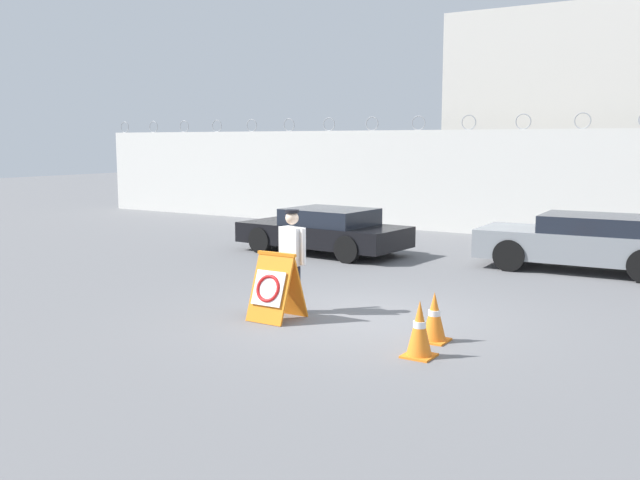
# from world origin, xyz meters

# --- Properties ---
(ground_plane) EXTENTS (90.00, 90.00, 0.00)m
(ground_plane) POSITION_xyz_m (0.00, 0.00, 0.00)
(ground_plane) COLOR slate
(perimeter_wall) EXTENTS (36.00, 0.30, 3.65)m
(perimeter_wall) POSITION_xyz_m (-0.00, 11.15, 1.60)
(perimeter_wall) COLOR silver
(perimeter_wall) RESTS_ON ground_plane
(building_block) EXTENTS (6.50, 5.25, 7.10)m
(building_block) POSITION_xyz_m (-1.01, 15.81, 3.55)
(building_block) COLOR beige
(building_block) RESTS_ON ground_plane
(barricade_sign) EXTENTS (0.73, 0.79, 1.09)m
(barricade_sign) POSITION_xyz_m (-1.13, -0.87, 0.54)
(barricade_sign) COLOR orange
(barricade_sign) RESTS_ON ground_plane
(security_guard) EXTENTS (0.62, 0.48, 1.73)m
(security_guard) POSITION_xyz_m (-1.17, -0.31, 0.96)
(security_guard) COLOR #232838
(security_guard) RESTS_ON ground_plane
(traffic_cone_near) EXTENTS (0.40, 0.40, 0.77)m
(traffic_cone_near) POSITION_xyz_m (1.66, -1.47, 0.38)
(traffic_cone_near) COLOR orange
(traffic_cone_near) RESTS_ON ground_plane
(traffic_cone_mid) EXTENTS (0.41, 0.41, 0.72)m
(traffic_cone_mid) POSITION_xyz_m (1.53, -0.67, 0.36)
(traffic_cone_mid) COLOR orange
(traffic_cone_mid) RESTS_ON ground_plane
(parked_car_front_coupe) EXTENTS (4.42, 2.16, 1.16)m
(parked_car_front_coupe) POSITION_xyz_m (-4.08, 5.34, 0.59)
(parked_car_front_coupe) COLOR black
(parked_car_front_coupe) RESTS_ON ground_plane
(parked_car_rear_sedan) EXTENTS (4.51, 2.09, 1.25)m
(parked_car_rear_sedan) POSITION_xyz_m (2.05, 6.32, 0.64)
(parked_car_rear_sedan) COLOR black
(parked_car_rear_sedan) RESTS_ON ground_plane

